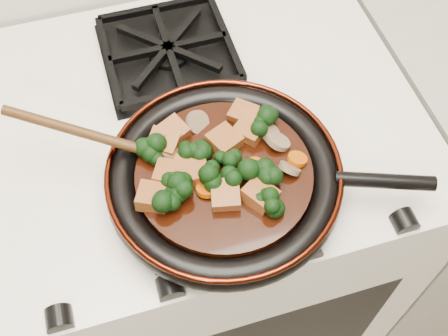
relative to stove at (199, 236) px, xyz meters
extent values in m
cube|color=silver|center=(0.00, 0.00, 0.00)|extent=(0.76, 0.60, 0.90)
cylinder|color=black|center=(0.01, -0.16, 0.48)|extent=(0.31, 0.31, 0.01)
torus|color=black|center=(0.01, -0.16, 0.49)|extent=(0.34, 0.34, 0.04)
torus|color=#401309|center=(0.01, -0.16, 0.51)|extent=(0.34, 0.34, 0.01)
cylinder|color=black|center=(0.23, -0.23, 0.51)|extent=(0.14, 0.07, 0.02)
cylinder|color=black|center=(0.01, -0.16, 0.50)|extent=(0.25, 0.25, 0.02)
cube|color=brown|center=(0.07, -0.07, 0.52)|extent=(0.05, 0.05, 0.03)
cube|color=brown|center=(0.08, -0.09, 0.52)|extent=(0.05, 0.05, 0.03)
cube|color=brown|center=(-0.06, -0.09, 0.52)|extent=(0.06, 0.06, 0.03)
cube|color=brown|center=(-0.04, -0.07, 0.52)|extent=(0.05, 0.05, 0.03)
cube|color=brown|center=(0.03, -0.11, 0.52)|extent=(0.06, 0.06, 0.03)
cube|color=brown|center=(-0.04, -0.14, 0.52)|extent=(0.05, 0.05, 0.02)
cube|color=brown|center=(0.07, -0.10, 0.52)|extent=(0.06, 0.06, 0.03)
cube|color=brown|center=(-0.06, -0.14, 0.52)|extent=(0.06, 0.05, 0.03)
cube|color=brown|center=(0.00, -0.20, 0.52)|extent=(0.05, 0.05, 0.03)
cube|color=brown|center=(-0.03, -0.15, 0.52)|extent=(0.04, 0.04, 0.02)
cube|color=brown|center=(-0.09, -0.17, 0.52)|extent=(0.06, 0.05, 0.03)
cube|color=brown|center=(0.05, -0.21, 0.52)|extent=(0.06, 0.06, 0.03)
cylinder|color=#A44404|center=(0.06, -0.16, 0.51)|extent=(0.03, 0.03, 0.01)
cylinder|color=#A44404|center=(-0.02, -0.18, 0.51)|extent=(0.03, 0.03, 0.02)
cylinder|color=#A44404|center=(0.05, -0.17, 0.51)|extent=(0.03, 0.03, 0.01)
cylinder|color=#A44404|center=(0.07, -0.11, 0.51)|extent=(0.03, 0.03, 0.01)
cylinder|color=#A44404|center=(0.12, -0.17, 0.51)|extent=(0.03, 0.03, 0.02)
cylinder|color=brown|center=(0.10, -0.18, 0.52)|extent=(0.04, 0.04, 0.03)
cylinder|color=brown|center=(0.00, -0.06, 0.52)|extent=(0.05, 0.05, 0.03)
cylinder|color=brown|center=(-0.05, -0.09, 0.52)|extent=(0.04, 0.03, 0.03)
cylinder|color=brown|center=(0.10, -0.13, 0.52)|extent=(0.05, 0.05, 0.03)
cylinder|color=brown|center=(0.10, -0.12, 0.52)|extent=(0.04, 0.04, 0.03)
ellipsoid|color=#40250D|center=(-0.05, -0.12, 0.51)|extent=(0.07, 0.06, 0.02)
cylinder|color=#40250D|center=(-0.16, -0.06, 0.54)|extent=(0.02, 0.02, 0.25)
camera|label=1|loc=(-0.11, -0.56, 1.18)|focal=45.00mm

